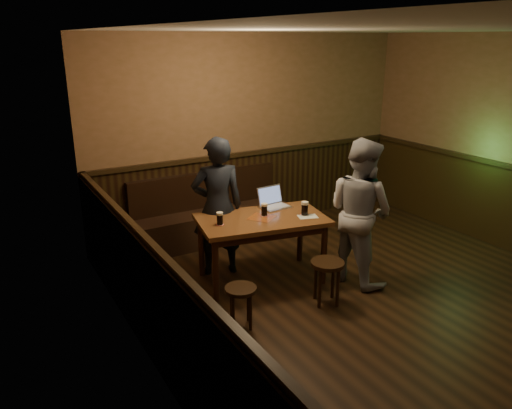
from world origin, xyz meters
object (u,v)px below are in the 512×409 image
object	(u,v)px
bench	(210,219)
pint_left	(220,218)
person_suit	(218,207)
pint_mid	(264,210)
pub_table	(262,226)
pint_right	(305,208)
laptop	(273,202)
stool_left	(241,295)
person_grey	(360,212)
stool_right	(327,270)

from	to	relation	value
bench	pint_left	distance (m)	1.55
person_suit	pint_mid	bearing A→B (deg)	149.78
bench	pint_mid	bearing A→B (deg)	-87.62
bench	person_suit	xyz separation A→B (m)	(-0.34, -0.96, 0.52)
pub_table	pint_right	size ratio (longest dim) A/B	9.62
laptop	stool_left	bearing A→B (deg)	-138.53
person_grey	person_suit	bearing A→B (deg)	44.96
pub_table	person_suit	world-z (taller)	person_suit
person_grey	pint_left	bearing A→B (deg)	60.38
pub_table	stool_right	distance (m)	0.93
pint_left	pint_right	bearing A→B (deg)	-12.20
laptop	pint_left	bearing A→B (deg)	-168.61
bench	pint_right	xyz separation A→B (m)	(0.47, -1.58, 0.55)
bench	stool_right	xyz separation A→B (m)	(0.31, -2.23, 0.08)
pint_left	person_suit	world-z (taller)	person_suit
bench	pint_right	distance (m)	1.73
stool_left	laptop	xyz separation A→B (m)	(1.02, 1.04, 0.50)
bench	pint_right	bearing A→B (deg)	-73.34
stool_left	person_grey	bearing A→B (deg)	7.21
pint_left	laptop	bearing A→B (deg)	15.57
pint_left	person_suit	distance (m)	0.44
pub_table	person_suit	xyz separation A→B (m)	(-0.34, 0.44, 0.16)
stool_left	pint_left	distance (m)	0.97
pub_table	bench	bearing A→B (deg)	100.96
stool_left	person_suit	distance (m)	1.36
stool_left	pint_right	bearing A→B (deg)	26.96
pub_table	laptop	size ratio (longest dim) A/B	4.40
bench	pint_right	size ratio (longest dim) A/B	13.41
stool_left	pint_right	size ratio (longest dim) A/B	2.59
pint_right	laptop	distance (m)	0.47
stool_right	person_suit	world-z (taller)	person_suit
stool_left	pint_mid	world-z (taller)	pint_mid
pint_right	pub_table	bearing A→B (deg)	159.34
pint_mid	pub_table	bearing A→B (deg)	-147.75
pub_table	laptop	bearing A→B (deg)	50.95
pub_table	pint_right	distance (m)	0.54
stool_left	laptop	bearing A→B (deg)	45.64
pint_mid	pint_right	size ratio (longest dim) A/B	0.92
stool_right	person_grey	size ratio (longest dim) A/B	0.29
stool_right	laptop	xyz separation A→B (m)	(0.00, 1.10, 0.45)
pint_mid	person_suit	xyz separation A→B (m)	(-0.40, 0.40, -0.01)
stool_left	stool_right	distance (m)	1.01
pint_mid	stool_right	bearing A→B (deg)	-73.52
laptop	pub_table	bearing A→B (deg)	-144.18
stool_right	person_grey	bearing A→B (deg)	22.44
pint_right	person_grey	distance (m)	0.63
bench	pint_left	bearing A→B (deg)	-110.62
pint_right	person_suit	xyz separation A→B (m)	(-0.81, 0.62, -0.02)
pint_mid	person_grey	world-z (taller)	person_grey
bench	stool_right	bearing A→B (deg)	-82.00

